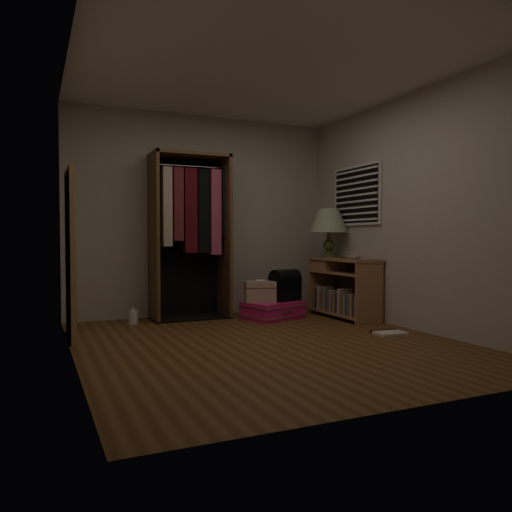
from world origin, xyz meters
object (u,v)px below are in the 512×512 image
at_px(black_bag, 285,284).
at_px(white_jug, 133,317).
at_px(console_bookshelf, 341,286).
at_px(table_lamp, 329,222).
at_px(pink_suitcase, 273,310).
at_px(open_wardrobe, 192,222).
at_px(train_case, 260,291).
at_px(floor_mirror, 70,254).

relative_size(black_bag, white_jug, 2.20).
bearing_deg(white_jug, console_bookshelf, -12.38).
bearing_deg(table_lamp, pink_suitcase, -175.52).
relative_size(open_wardrobe, train_case, 4.70).
xyz_separation_m(console_bookshelf, white_jug, (-2.52, 0.55, -0.31)).
height_order(black_bag, white_jug, black_bag).
bearing_deg(open_wardrobe, train_case, -31.49).
distance_m(open_wardrobe, table_lamp, 1.80).
bearing_deg(white_jug, train_case, -10.60).
relative_size(pink_suitcase, black_bag, 2.02).
xyz_separation_m(pink_suitcase, table_lamp, (0.86, 0.07, 1.11)).
distance_m(open_wardrobe, floor_mirror, 1.71).
bearing_deg(train_case, black_bag, 14.47).
bearing_deg(console_bookshelf, pink_suitcase, 164.14).
distance_m(console_bookshelf, train_case, 1.05).
distance_m(floor_mirror, train_case, 2.30).
relative_size(console_bookshelf, floor_mirror, 0.66).
bearing_deg(console_bookshelf, black_bag, 158.66).
bearing_deg(pink_suitcase, floor_mirror, 168.42).
bearing_deg(train_case, pink_suitcase, 5.82).
relative_size(console_bookshelf, white_jug, 5.94).
bearing_deg(train_case, console_bookshelf, 0.95).
relative_size(train_case, black_bag, 1.05).
bearing_deg(table_lamp, train_case, -177.85).
distance_m(floor_mirror, white_jug, 1.21).
bearing_deg(pink_suitcase, open_wardrobe, 133.41).
distance_m(console_bookshelf, table_lamp, 0.89).
relative_size(open_wardrobe, pink_suitcase, 2.46).
bearing_deg(pink_suitcase, train_case, 151.41).
distance_m(floor_mirror, table_lamp, 3.28).
xyz_separation_m(open_wardrobe, black_bag, (1.08, -0.46, -0.79)).
bearing_deg(console_bookshelf, floor_mirror, -179.18).
bearing_deg(open_wardrobe, console_bookshelf, -22.39).
xyz_separation_m(open_wardrobe, white_jug, (-0.77, -0.17, -1.13)).
bearing_deg(console_bookshelf, train_case, 165.04).
height_order(open_wardrobe, train_case, open_wardrobe).
height_order(open_wardrobe, floor_mirror, open_wardrobe).
xyz_separation_m(open_wardrobe, pink_suitcase, (0.90, -0.48, -1.10)).
bearing_deg(pink_suitcase, white_jug, 150.95).
xyz_separation_m(open_wardrobe, table_lamp, (1.75, -0.41, 0.01)).
xyz_separation_m(black_bag, white_jug, (-1.85, 0.29, -0.34)).
xyz_separation_m(pink_suitcase, train_case, (-0.16, 0.03, 0.24)).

